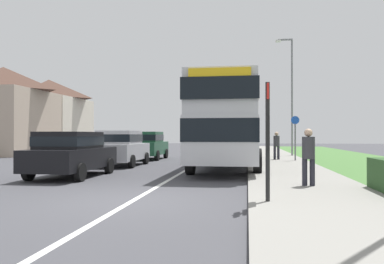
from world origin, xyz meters
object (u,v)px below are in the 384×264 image
at_px(parked_car_dark_green, 147,144).
at_px(double_decker_bus, 227,120).
at_px(parked_car_black, 71,152).
at_px(bus_stop_sign, 268,133).
at_px(parked_car_silver, 121,147).
at_px(pedestrian_at_stop, 308,154).
at_px(cycle_route_sign, 295,136).
at_px(street_lamp_mid, 290,90).
at_px(pedestrian_walking_away, 277,144).

bearing_deg(parked_car_dark_green, double_decker_bus, -48.56).
height_order(parked_car_black, bus_stop_sign, bus_stop_sign).
bearing_deg(parked_car_dark_green, parked_car_silver, -90.16).
xyz_separation_m(pedestrian_at_stop, cycle_route_sign, (0.93, 10.67, 0.45)).
relative_size(pedestrian_at_stop, cycle_route_sign, 0.66).
height_order(double_decker_bus, parked_car_dark_green, double_decker_bus).
xyz_separation_m(double_decker_bus, parked_car_dark_green, (-5.18, 5.86, -1.22)).
bearing_deg(cycle_route_sign, pedestrian_at_stop, -94.96).
xyz_separation_m(bus_stop_sign, street_lamp_mid, (2.45, 18.35, 2.99)).
bearing_deg(pedestrian_at_stop, parked_car_silver, 137.07).
bearing_deg(parked_car_silver, pedestrian_walking_away, 28.41).
distance_m(parked_car_black, parked_car_silver, 4.99).
bearing_deg(pedestrian_walking_away, pedestrian_at_stop, -89.91).
xyz_separation_m(pedestrian_walking_away, street_lamp_mid, (1.24, 4.39, 3.56)).
xyz_separation_m(parked_car_black, bus_stop_sign, (6.62, -4.81, 0.65)).
relative_size(parked_car_silver, pedestrian_walking_away, 2.34).
bearing_deg(parked_car_silver, street_lamp_mid, 43.72).
xyz_separation_m(pedestrian_at_stop, pedestrian_walking_away, (-0.02, 11.34, 0.00)).
bearing_deg(pedestrian_walking_away, parked_car_dark_green, 173.58).
relative_size(parked_car_silver, cycle_route_sign, 1.55).
xyz_separation_m(parked_car_black, cycle_route_sign, (8.77, 8.48, 0.54)).
xyz_separation_m(parked_car_black, street_lamp_mid, (9.07, 13.54, 3.64)).
bearing_deg(cycle_route_sign, parked_car_black, -135.95).
distance_m(cycle_route_sign, street_lamp_mid, 5.94).
height_order(parked_car_silver, cycle_route_sign, cycle_route_sign).
xyz_separation_m(pedestrian_at_stop, street_lamp_mid, (1.23, 15.72, 3.56)).
bearing_deg(parked_car_black, pedestrian_walking_away, 49.46).
relative_size(bus_stop_sign, cycle_route_sign, 1.03).
relative_size(double_decker_bus, street_lamp_mid, 1.24).
bearing_deg(parked_car_dark_green, pedestrian_walking_away, -6.42).
height_order(parked_car_dark_green, cycle_route_sign, cycle_route_sign).
bearing_deg(double_decker_bus, parked_car_black, -142.01).
relative_size(double_decker_bus, parked_car_dark_green, 2.52).
bearing_deg(pedestrian_at_stop, parked_car_black, 164.45).
distance_m(parked_car_black, pedestrian_at_stop, 8.14).
height_order(parked_car_silver, pedestrian_walking_away, parked_car_silver).
bearing_deg(bus_stop_sign, pedestrian_at_stop, 65.06).
relative_size(double_decker_bus, parked_car_black, 2.32).
distance_m(parked_car_silver, cycle_route_sign, 9.33).
xyz_separation_m(cycle_route_sign, street_lamp_mid, (0.30, 5.06, 3.10)).
distance_m(parked_car_silver, pedestrian_at_stop, 10.53).
distance_m(parked_car_dark_green, pedestrian_walking_away, 7.73).
height_order(parked_car_dark_green, pedestrian_walking_away, parked_car_dark_green).
height_order(double_decker_bus, street_lamp_mid, street_lamp_mid).
relative_size(parked_car_black, parked_car_dark_green, 1.08).
bearing_deg(street_lamp_mid, cycle_route_sign, -93.39).
height_order(parked_car_black, parked_car_dark_green, parked_car_dark_green).
xyz_separation_m(parked_car_black, parked_car_silver, (0.13, 4.99, 0.04)).
bearing_deg(double_decker_bus, street_lamp_mid, 68.23).
distance_m(parked_car_dark_green, cycle_route_sign, 8.77).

